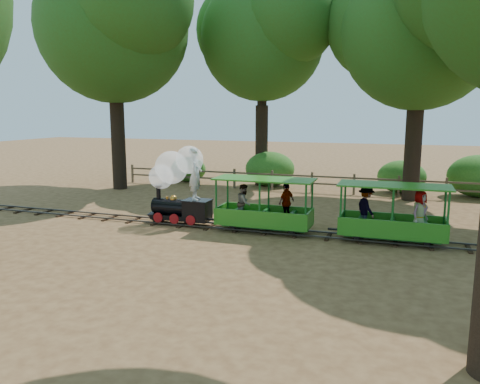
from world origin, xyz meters
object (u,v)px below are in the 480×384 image
(carriage_rear, at_px, (389,216))
(fence, at_px, (292,180))
(carriage_front, at_px, (264,208))
(locomotive, at_px, (178,179))

(carriage_rear, height_order, fence, carriage_rear)
(carriage_front, bearing_deg, locomotive, 179.06)
(locomotive, height_order, fence, locomotive)
(carriage_rear, bearing_deg, fence, 120.86)
(carriage_rear, xyz_separation_m, fence, (-4.78, 8.00, -0.24))
(locomotive, xyz_separation_m, fence, (2.25, 7.93, -1.02))
(carriage_front, relative_size, carriage_rear, 1.00)
(carriage_front, xyz_separation_m, fence, (-0.88, 7.98, -0.20))
(carriage_rear, relative_size, fence, 0.18)
(carriage_front, xyz_separation_m, carriage_rear, (3.90, -0.02, 0.05))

